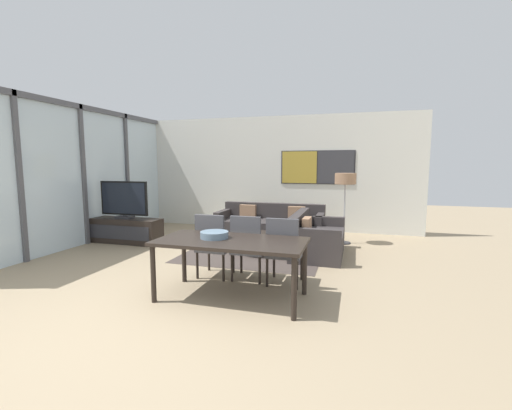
% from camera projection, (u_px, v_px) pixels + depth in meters
% --- Properties ---
extents(ground_plane, '(24.00, 24.00, 0.00)m').
position_uv_depth(ground_plane, '(137.00, 322.00, 3.55)').
color(ground_plane, '#9E896B').
extents(wall_back, '(7.33, 0.09, 2.80)m').
position_uv_depth(wall_back, '(270.00, 173.00, 8.57)').
color(wall_back, silver).
rests_on(wall_back, ground_plane).
extents(window_wall_left, '(0.07, 5.46, 2.80)m').
position_uv_depth(window_wall_left, '(82.00, 169.00, 6.86)').
color(window_wall_left, silver).
rests_on(window_wall_left, ground_plane).
extents(area_rug, '(2.46, 2.12, 0.01)m').
position_uv_depth(area_rug, '(255.00, 252.00, 6.32)').
color(area_rug, '#473D38').
rests_on(area_rug, ground_plane).
extents(tv_console, '(1.55, 0.47, 0.51)m').
position_uv_depth(tv_console, '(125.00, 230.00, 7.12)').
color(tv_console, black).
rests_on(tv_console, ground_plane).
extents(television, '(1.09, 0.20, 0.77)m').
position_uv_depth(television, '(124.00, 200.00, 7.04)').
color(television, '#2D2D33').
rests_on(television, tv_console).
extents(sofa_main, '(2.28, 0.86, 0.76)m').
position_uv_depth(sofa_main, '(271.00, 227.00, 7.47)').
color(sofa_main, '#383333').
rests_on(sofa_main, ground_plane).
extents(sofa_side, '(0.86, 1.48, 0.76)m').
position_uv_depth(sofa_side, '(314.00, 240.00, 6.16)').
color(sofa_side, '#383333').
rests_on(sofa_side, ground_plane).
extents(coffee_table, '(0.84, 0.84, 0.35)m').
position_uv_depth(coffee_table, '(255.00, 239.00, 6.28)').
color(coffee_table, black).
rests_on(coffee_table, ground_plane).
extents(dining_table, '(1.79, 0.87, 0.72)m').
position_uv_depth(dining_table, '(231.00, 246.00, 4.10)').
color(dining_table, black).
rests_on(dining_table, ground_plane).
extents(dining_chair_left, '(0.46, 0.46, 0.93)m').
position_uv_depth(dining_chair_left, '(213.00, 243.00, 4.88)').
color(dining_chair_left, '#4C4C51').
rests_on(dining_chair_left, ground_plane).
extents(dining_chair_centre, '(0.46, 0.46, 0.93)m').
position_uv_depth(dining_chair_centre, '(248.00, 245.00, 4.76)').
color(dining_chair_centre, '#4C4C51').
rests_on(dining_chair_centre, ground_plane).
extents(dining_chair_right, '(0.46, 0.46, 0.93)m').
position_uv_depth(dining_chair_right, '(284.00, 248.00, 4.57)').
color(dining_chair_right, '#4C4C51').
rests_on(dining_chair_right, ground_plane).
extents(fruit_bowl, '(0.35, 0.35, 0.08)m').
position_uv_depth(fruit_bowl, '(214.00, 234.00, 4.19)').
color(fruit_bowl, slate).
rests_on(fruit_bowl, dining_table).
extents(floor_lamp, '(0.42, 0.42, 1.45)m').
position_uv_depth(floor_lamp, '(345.00, 182.00, 6.92)').
color(floor_lamp, '#2D2D33').
rests_on(floor_lamp, ground_plane).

